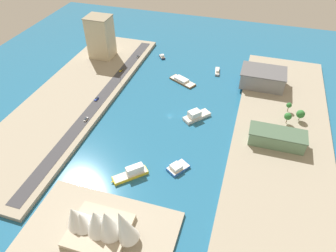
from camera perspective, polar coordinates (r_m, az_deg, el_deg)
ground_plane at (r=253.32m, az=0.34°, el=1.97°), size 440.00×440.00×0.00m
quay_west at (r=247.88m, az=20.12°, el=-1.50°), size 70.00×240.00×3.13m
quay_east at (r=285.03m, az=-16.83°, el=5.29°), size 70.00×240.00×3.13m
peninsula_point at (r=184.86m, az=-12.43°, el=-18.59°), size 83.67×51.28×2.00m
road_strip at (r=272.15m, az=-12.33°, el=4.80°), size 9.93×228.00×0.15m
barge_flat_brown at (r=294.64m, az=2.62°, el=8.30°), size 27.24×20.01×3.58m
catamaran_blue at (r=209.16m, az=1.78°, el=-7.60°), size 15.14×16.63×4.63m
patrol_launch_navy at (r=336.17m, az=-1.09°, el=12.62°), size 8.75×10.09×4.08m
ferry_white_commuter at (r=249.80m, az=5.19°, el=1.95°), size 21.08×22.65×7.56m
ferry_yellow_fast at (r=205.73m, az=-6.64°, el=-8.54°), size 21.56×21.00×7.77m
yacht_sleek_gray at (r=313.25m, az=9.03°, el=9.90°), size 6.15×16.66×3.96m
terminal_long_green at (r=233.11m, az=19.33°, el=-2.02°), size 39.58×16.12×10.65m
warehouse_low_gray at (r=293.94m, az=16.96°, el=8.47°), size 39.10×27.00×14.56m
office_block_beige at (r=331.66m, az=-12.25°, el=15.66°), size 23.66×20.83×41.64m
taxi_yellow_cab at (r=309.17m, az=-8.64°, el=10.08°), size 2.09×4.50×1.54m
van_white at (r=251.20m, az=-14.81°, el=1.22°), size 1.87×4.86×1.70m
hatchback_blue at (r=271.98m, az=-12.97°, el=4.90°), size 2.01×5.03×1.70m
sedan_silver at (r=332.44m, az=-5.56°, el=12.61°), size 2.14×4.93×1.60m
traffic_light_waterfront at (r=288.58m, az=-8.72°, el=8.52°), size 0.36×0.36×6.50m
opera_landmark at (r=175.88m, az=-12.50°, el=-16.99°), size 44.26×28.99×25.05m
park_tree_cluster at (r=259.06m, az=22.19°, el=2.14°), size 15.41×21.08×9.44m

